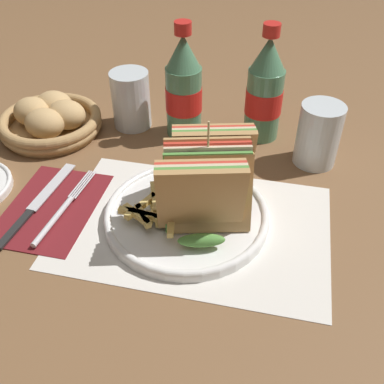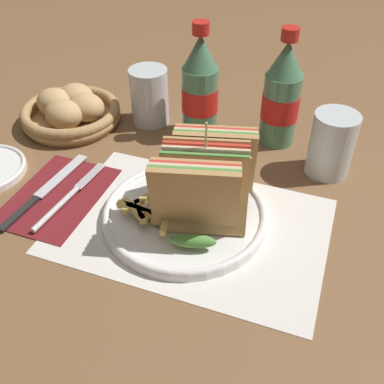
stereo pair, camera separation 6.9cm
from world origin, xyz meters
name	(u,v)px [view 1 (the left image)]	position (x,y,z in m)	size (l,w,h in m)	color
ground_plane	(183,229)	(0.00, 0.00, 0.00)	(4.00, 4.00, 0.00)	brown
placemat	(194,225)	(0.01, 0.01, 0.00)	(0.41, 0.27, 0.00)	silver
plate_main	(189,215)	(0.00, 0.02, 0.01)	(0.26, 0.26, 0.02)	white
club_sandwich	(207,181)	(0.03, 0.03, 0.08)	(0.14, 0.20, 0.16)	tan
fries_pile	(154,211)	(-0.04, 0.00, 0.03)	(0.11, 0.11, 0.02)	#E5C166
napkin	(52,206)	(-0.22, 0.00, 0.00)	(0.14, 0.20, 0.00)	maroon
fork	(60,212)	(-0.20, -0.02, 0.01)	(0.03, 0.19, 0.01)	silver
knife	(37,203)	(-0.24, 0.00, 0.01)	(0.03, 0.21, 0.00)	black
coke_bottle_near	(184,89)	(-0.06, 0.27, 0.09)	(0.07, 0.07, 0.22)	#4C7F5B
coke_bottle_far	(265,91)	(0.09, 0.29, 0.09)	(0.07, 0.07, 0.22)	#4C7F5B
glass_near	(318,139)	(0.19, 0.22, 0.05)	(0.08, 0.08, 0.11)	silver
glass_far	(131,103)	(-0.17, 0.27, 0.05)	(0.08, 0.08, 0.11)	silver
bread_basket	(51,120)	(-0.32, 0.21, 0.03)	(0.20, 0.20, 0.07)	#AD8451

